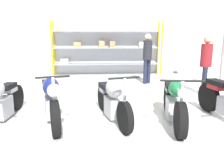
# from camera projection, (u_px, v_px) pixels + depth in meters

# --- Properties ---
(ground_plane) EXTENTS (30.00, 30.00, 0.00)m
(ground_plane) POSITION_uv_depth(u_px,v_px,m) (114.00, 122.00, 4.34)
(ground_plane) COLOR silver
(back_wall) EXTENTS (30.00, 0.08, 3.60)m
(back_wall) POSITION_uv_depth(u_px,v_px,m) (101.00, 35.00, 10.10)
(back_wall) COLOR silver
(back_wall) RESTS_ON ground_plane
(shelving_rack) EXTENTS (4.94, 0.63, 2.42)m
(shelving_rack) POSITION_uv_depth(u_px,v_px,m) (104.00, 47.00, 9.87)
(shelving_rack) COLOR gold
(shelving_rack) RESTS_ON ground_plane
(motorcycle_white) EXTENTS (0.70, 2.05, 0.96)m
(motorcycle_white) POSITION_uv_depth(u_px,v_px,m) (0.00, 102.00, 4.35)
(motorcycle_white) COLOR black
(motorcycle_white) RESTS_ON ground_plane
(motorcycle_blue) EXTENTS (0.78, 2.06, 1.04)m
(motorcycle_blue) POSITION_uv_depth(u_px,v_px,m) (51.00, 99.00, 4.30)
(motorcycle_blue) COLOR black
(motorcycle_blue) RESTS_ON ground_plane
(motorcycle_silver) EXTENTS (0.70, 1.92, 1.00)m
(motorcycle_silver) POSITION_uv_depth(u_px,v_px,m) (112.00, 99.00, 4.39)
(motorcycle_silver) COLOR black
(motorcycle_silver) RESTS_ON ground_plane
(motorcycle_green) EXTENTS (0.73, 2.01, 0.98)m
(motorcycle_green) POSITION_uv_depth(u_px,v_px,m) (174.00, 102.00, 4.26)
(motorcycle_green) COLOR black
(motorcycle_green) RESTS_ON ground_plane
(person_browsing) EXTENTS (0.42, 0.42, 1.72)m
(person_browsing) POSITION_uv_depth(u_px,v_px,m) (206.00, 61.00, 6.31)
(person_browsing) COLOR #1E2338
(person_browsing) RESTS_ON ground_plane
(person_near_rack) EXTENTS (0.44, 0.44, 1.81)m
(person_near_rack) POSITION_uv_depth(u_px,v_px,m) (147.00, 54.00, 7.96)
(person_near_rack) COLOR #1E2338
(person_near_rack) RESTS_ON ground_plane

